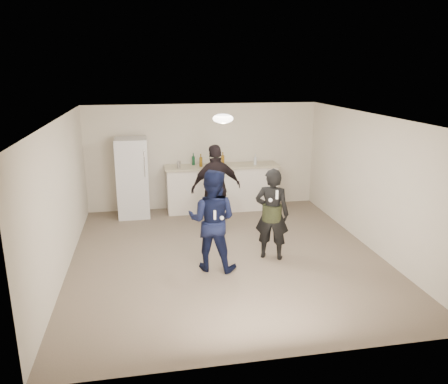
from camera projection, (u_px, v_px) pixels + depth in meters
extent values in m
plane|color=#6B5B4C|center=(226.00, 255.00, 7.96)|extent=(6.00, 6.00, 0.00)
plane|color=silver|center=(226.00, 117.00, 7.27)|extent=(6.00, 6.00, 0.00)
plane|color=beige|center=(203.00, 157.00, 10.45)|extent=(6.00, 0.00, 6.00)
plane|color=beige|center=(276.00, 262.00, 4.78)|extent=(6.00, 0.00, 6.00)
plane|color=beige|center=(61.00, 198.00, 7.14)|extent=(0.00, 6.00, 6.00)
plane|color=beige|center=(372.00, 182.00, 8.09)|extent=(0.00, 6.00, 6.00)
cube|color=silver|center=(222.00, 189.00, 10.41)|extent=(2.60, 0.56, 1.05)
cube|color=#BAB190|center=(222.00, 166.00, 10.26)|extent=(2.68, 0.64, 0.04)
cube|color=silver|center=(133.00, 178.00, 9.88)|extent=(0.70, 0.70, 1.80)
cylinder|color=silver|center=(144.00, 163.00, 9.47)|extent=(0.02, 0.02, 0.60)
ellipsoid|color=white|center=(223.00, 119.00, 7.57)|extent=(0.36, 0.36, 0.16)
cylinder|color=#AEAEB2|center=(179.00, 165.00, 9.93)|extent=(0.08, 0.08, 0.17)
imported|color=#101945|center=(212.00, 220.00, 7.24)|extent=(1.02, 0.92, 1.72)
imported|color=black|center=(272.00, 214.00, 7.66)|extent=(0.71, 0.61, 1.65)
cylinder|color=#2C3819|center=(272.00, 213.00, 7.65)|extent=(0.34, 0.34, 0.28)
imported|color=black|center=(216.00, 188.00, 9.03)|extent=(1.11, 0.59, 1.81)
cube|color=white|center=(215.00, 215.00, 6.92)|extent=(0.04, 0.04, 0.15)
sphere|color=silver|center=(222.00, 218.00, 6.99)|extent=(0.07, 0.07, 0.07)
cube|color=white|center=(277.00, 195.00, 7.31)|extent=(0.04, 0.04, 0.15)
sphere|color=white|center=(270.00, 200.00, 7.35)|extent=(0.07, 0.07, 0.07)
cylinder|color=#134327|center=(193.00, 161.00, 10.27)|extent=(0.07, 0.07, 0.21)
cylinder|color=#13441F|center=(216.00, 160.00, 10.26)|extent=(0.06, 0.06, 0.25)
cylinder|color=#936115|center=(223.00, 160.00, 10.37)|extent=(0.08, 0.08, 0.21)
cylinder|color=brown|center=(201.00, 162.00, 10.09)|extent=(0.07, 0.07, 0.22)
cylinder|color=silver|center=(255.00, 161.00, 10.30)|extent=(0.07, 0.07, 0.18)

